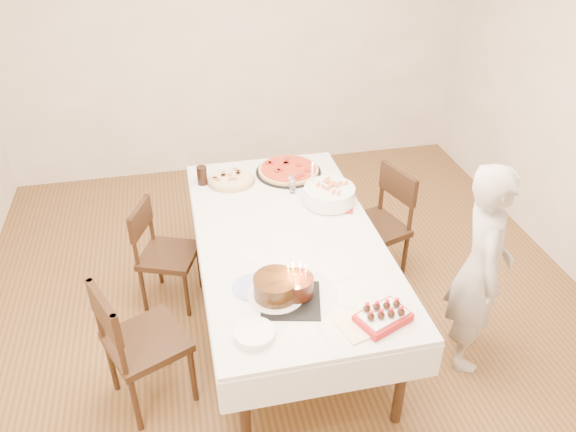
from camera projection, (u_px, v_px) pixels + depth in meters
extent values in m
plane|color=brown|center=(293.00, 327.00, 3.94)|extent=(5.00, 5.00, 0.00)
cube|color=white|center=(235.00, 36.00, 5.24)|extent=(4.50, 0.04, 2.70)
cube|color=silver|center=(288.00, 280.00, 3.79)|extent=(1.93, 2.42, 0.75)
imported|color=#B8B4AD|center=(481.00, 269.00, 3.36)|extent=(0.50, 0.60, 1.41)
cylinder|color=beige|center=(231.00, 180.00, 4.14)|extent=(0.45, 0.45, 0.04)
cylinder|color=red|center=(288.00, 170.00, 4.26)|extent=(0.63, 0.63, 0.04)
cube|color=#B21E1E|center=(337.00, 205.00, 3.89)|extent=(0.28, 0.28, 0.01)
cylinder|color=white|center=(329.00, 195.00, 3.87)|extent=(0.37, 0.37, 0.11)
cylinder|color=white|center=(312.00, 179.00, 3.91)|extent=(0.08, 0.08, 0.28)
cylinder|color=black|center=(202.00, 175.00, 4.09)|extent=(0.08, 0.08, 0.14)
cylinder|color=#321D0C|center=(276.00, 287.00, 3.06)|extent=(0.40, 0.40, 0.13)
cube|color=black|center=(291.00, 301.00, 3.06)|extent=(0.38, 0.38, 0.01)
cylinder|color=#37170F|center=(297.00, 281.00, 3.05)|extent=(0.24, 0.24, 0.17)
cube|color=beige|center=(367.00, 324.00, 2.91)|extent=(0.34, 0.27, 0.02)
cylinder|color=white|center=(254.00, 334.00, 2.82)|extent=(0.23, 0.23, 0.04)
cylinder|color=white|center=(253.00, 287.00, 3.15)|extent=(0.25, 0.25, 0.01)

